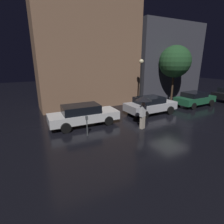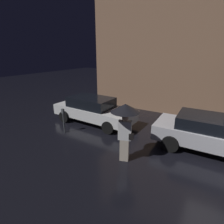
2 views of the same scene
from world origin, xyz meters
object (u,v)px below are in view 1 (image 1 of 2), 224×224
at_px(parked_car_silver, 150,105).
at_px(pedestrian_with_umbrella, 143,104).
at_px(parked_car_white, 83,115).
at_px(street_lamp_near, 141,75).
at_px(parked_car_green, 195,98).
at_px(parking_meter, 87,124).

distance_m(parked_car_silver, pedestrian_with_umbrella, 3.54).
relative_size(parked_car_white, street_lamp_near, 1.09).
bearing_deg(parked_car_green, street_lamp_near, 153.83).
xyz_separation_m(parked_car_silver, pedestrian_with_umbrella, (-2.52, -2.32, 0.88)).
relative_size(parked_car_silver, pedestrian_with_umbrella, 2.00).
relative_size(parked_car_white, parked_car_silver, 1.11).
bearing_deg(parked_car_green, parked_car_silver, 178.42).
xyz_separation_m(pedestrian_with_umbrella, street_lamp_near, (3.11, 4.53, 1.29)).
height_order(parked_car_white, parking_meter, parked_car_white).
xyz_separation_m(pedestrian_with_umbrella, parking_meter, (-3.52, 0.55, -0.87)).
xyz_separation_m(parked_car_green, parking_meter, (-11.45, -1.81, 0.04)).
bearing_deg(pedestrian_with_umbrella, parked_car_white, 124.41).
xyz_separation_m(parked_car_white, parked_car_silver, (5.65, -0.05, 0.01)).
bearing_deg(parked_car_white, parked_car_green, 1.90).
distance_m(parked_car_white, parked_car_silver, 5.65).
distance_m(parked_car_white, pedestrian_with_umbrella, 4.02).
relative_size(parked_car_green, pedestrian_with_umbrella, 1.94).
relative_size(parked_car_white, parking_meter, 3.87).
height_order(parked_car_green, street_lamp_near, street_lamp_near).
relative_size(pedestrian_with_umbrella, parking_meter, 1.75).
height_order(parked_car_silver, parked_car_green, parked_car_silver).
relative_size(parked_car_white, parked_car_green, 1.14).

